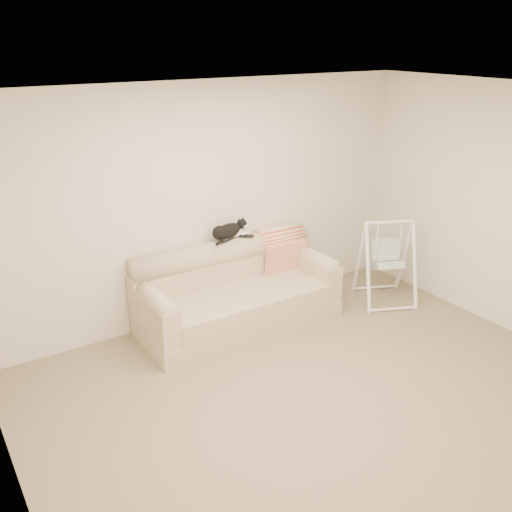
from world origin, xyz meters
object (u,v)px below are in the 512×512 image
Objects in this scene: tuxedo_cat at (229,231)px; baby_swing at (386,261)px; remote_a at (226,240)px; sofa at (235,293)px; remote_b at (246,236)px.

baby_swing is (1.74, -0.71, -0.49)m from tuxedo_cat.
remote_a is 0.10m from tuxedo_cat.
baby_swing is at bearing -20.92° from remote_a.
remote_a is at bearing 159.08° from baby_swing.
sofa is 11.87× the size of remote_a.
remote_b is at bearing 37.52° from sofa.
tuxedo_cat reaches higher than sofa.
tuxedo_cat is at bearing 157.93° from baby_swing.
sofa is 0.69m from tuxedo_cat.
tuxedo_cat is (0.07, 0.24, 0.65)m from sofa.
remote_a reaches higher than remote_b.
baby_swing is (1.79, -0.69, -0.40)m from remote_a.
sofa is at bearing 165.49° from baby_swing.
remote_a is 1.96m from baby_swing.
remote_a is 1.08× the size of remote_b.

